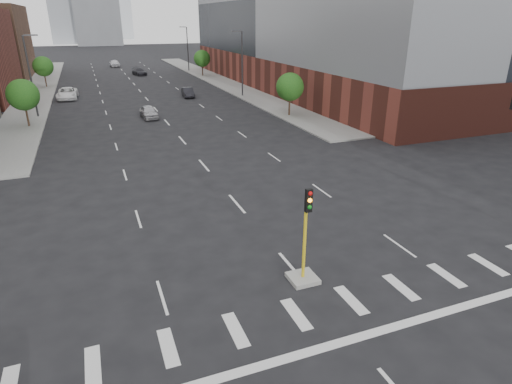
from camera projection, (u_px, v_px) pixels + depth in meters
sidewalk_left_far at (40, 88)px, 69.91m from camera, size 5.00×92.00×0.15m
sidewalk_right_far at (216, 79)px, 79.96m from camera, size 5.00×92.00×0.15m
building_right_main at (325, 16)px, 68.61m from camera, size 24.00×70.00×22.00m
median_traffic_signal at (304, 261)px, 18.45m from camera, size 1.20×1.20×4.40m
streetlight_right_a at (241, 61)px, 61.16m from camera, size 1.60×0.22×9.07m
streetlight_right_b at (187, 47)px, 91.38m from camera, size 1.60×0.22×9.07m
streetlight_left at (31, 73)px, 47.86m from camera, size 1.60×0.22×9.07m
tree_left_near at (23, 95)px, 43.96m from camera, size 3.20×3.20×4.85m
tree_left_far at (43, 66)px, 69.86m from camera, size 3.20×3.20×4.85m
tree_right_near at (290, 87)px, 49.02m from camera, size 3.20×3.20×4.85m
tree_right_far at (202, 58)px, 83.55m from camera, size 3.20×3.20×4.85m
car_near_left at (149, 112)px, 49.17m from camera, size 1.86×4.24×1.42m
car_mid_right at (188, 92)px, 62.26m from camera, size 1.71×4.17×1.35m
car_far_left at (67, 93)px, 60.71m from camera, size 2.92×5.84×1.59m
car_deep_right at (139, 72)px, 86.26m from camera, size 2.76×5.12×1.41m
car_distant at (115, 63)px, 100.61m from camera, size 2.25×5.09×1.70m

